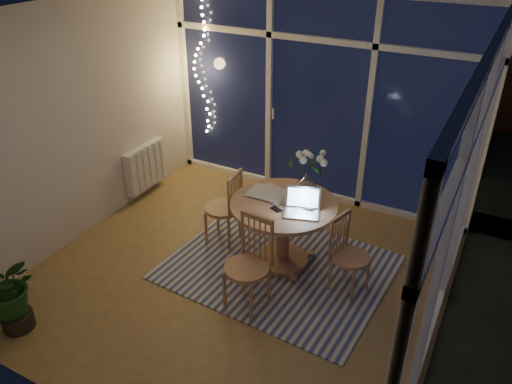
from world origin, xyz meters
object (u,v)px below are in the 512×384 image
at_px(chair_right, 351,256).
at_px(chair_front, 247,266).
at_px(flower_vase, 306,183).
at_px(potted_plant, 10,295).
at_px(laptop, 302,203).
at_px(chair_left, 222,207).
at_px(dining_table, 283,234).

xyz_separation_m(chair_right, chair_front, (-0.77, -0.68, 0.06)).
distance_m(flower_vase, potted_plant, 2.98).
height_order(chair_right, flower_vase, flower_vase).
bearing_deg(laptop, chair_left, 152.29).
xyz_separation_m(chair_right, potted_plant, (-2.47, -1.90, -0.04)).
xyz_separation_m(chair_right, laptop, (-0.53, -0.01, 0.45)).
bearing_deg(chair_right, flower_vase, 72.66).
bearing_deg(laptop, dining_table, 137.56).
bearing_deg(chair_right, laptop, 105.81).
relative_size(laptop, potted_plant, 0.45).
bearing_deg(potted_plant, dining_table, 49.63).
height_order(flower_vase, potted_plant, flower_vase).
relative_size(dining_table, chair_front, 1.14).
distance_m(dining_table, potted_plant, 2.63).
bearing_deg(chair_left, laptop, 76.07).
xyz_separation_m(dining_table, chair_left, (-0.78, 0.06, 0.08)).
bearing_deg(flower_vase, laptop, -72.48).
bearing_deg(potted_plant, chair_left, 65.80).
xyz_separation_m(dining_table, laptop, (0.24, -0.11, 0.50)).
xyz_separation_m(chair_left, potted_plant, (-0.93, -2.06, -0.07)).
bearing_deg(chair_right, chair_front, 146.33).
xyz_separation_m(laptop, potted_plant, (-1.94, -1.89, -0.49)).
distance_m(chair_front, laptop, 0.81).
height_order(chair_left, potted_plant, chair_left).
bearing_deg(flower_vase, chair_front, -95.38).
bearing_deg(chair_right, chair_left, 99.18).
relative_size(dining_table, chair_right, 1.29).
height_order(dining_table, potted_plant, potted_plant).
relative_size(chair_left, chair_right, 1.07).
distance_m(chair_right, flower_vase, 0.90).
xyz_separation_m(dining_table, flower_vase, (0.10, 0.32, 0.48)).
distance_m(dining_table, chair_left, 0.78).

